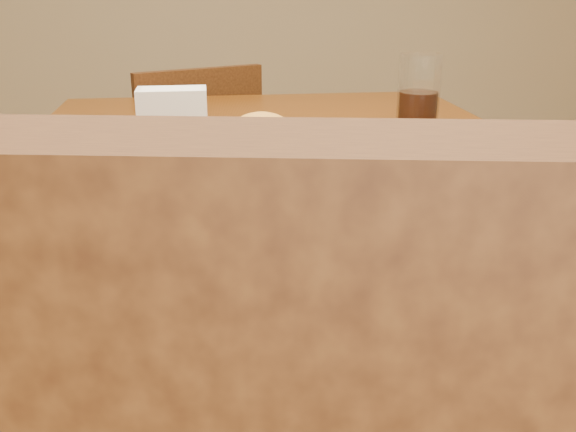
# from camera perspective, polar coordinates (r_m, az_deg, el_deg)

# --- Properties ---
(dining_table) EXTENTS (0.90, 1.40, 0.75)m
(dining_table) POSITION_cam_1_polar(r_m,az_deg,el_deg) (0.99, 0.08, -1.99)
(dining_table) COLOR #5A2D0C
(dining_table) RESTS_ON ground_plane
(chair_far) EXTENTS (0.49, 0.49, 0.80)m
(chair_far) POSITION_cam_1_polar(r_m,az_deg,el_deg) (1.90, -8.71, 1.83)
(chair_far) COLOR #4C2A10
(chair_far) RESTS_ON ground_plane
(salad_plate) EXTENTS (0.27, 0.27, 0.08)m
(salad_plate) POSITION_cam_1_polar(r_m,az_deg,el_deg) (0.62, 1.09, -3.09)
(salad_plate) COLOR silver
(salad_plate) RESTS_ON dining_table
(bread_plate) EXTENTS (0.17, 0.17, 0.08)m
(bread_plate) POSITION_cam_1_polar(r_m,az_deg,el_deg) (0.99, -2.36, 6.38)
(bread_plate) COLOR silver
(bread_plate) RESTS_ON dining_table
(tomato_bowl) EXTENTS (0.15, 0.15, 0.05)m
(tomato_bowl) POSITION_cam_1_polar(r_m,az_deg,el_deg) (1.03, 15.98, 5.41)
(tomato_bowl) COLOR silver
(tomato_bowl) RESTS_ON dining_table
(drinking_glass) EXTENTS (0.08, 0.08, 0.14)m
(drinking_glass) POSITION_cam_1_polar(r_m,az_deg,el_deg) (1.27, 11.52, 10.32)
(drinking_glass) COLOR silver
(drinking_glass) RESTS_ON dining_table
(napkin_holder) EXTENTS (0.10, 0.05, 0.13)m
(napkin_holder) POSITION_cam_1_polar(r_m,az_deg,el_deg) (0.95, -10.11, 7.52)
(napkin_holder) COLOR white
(napkin_holder) RESTS_ON dining_table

